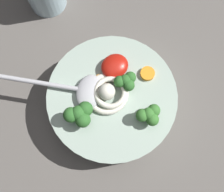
{
  "coord_description": "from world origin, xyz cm",
  "views": [
    {
      "loc": [
        -3.06,
        -11.81,
        52.71
      ],
      "look_at": [
        3.32,
        -2.43,
        9.06
      ],
      "focal_mm": 43.85,
      "sensor_mm": 36.0,
      "label": 1
    }
  ],
  "objects": [
    {
      "name": "carrot_slice_extra_b",
      "position": [
        10.36,
        -2.64,
        9.43
      ],
      "size": [
        2.43,
        2.43,
        0.72
      ],
      "primitive_type": "cylinder",
      "color": "orange",
      "rests_on": "soup_bowl"
    },
    {
      "name": "broccoli_floret_front",
      "position": [
        6.11,
        -8.59,
        11.05
      ],
      "size": [
        4.0,
        3.45,
        3.17
      ],
      "color": "#7A9E60",
      "rests_on": "soup_bowl"
    },
    {
      "name": "soup_bowl",
      "position": [
        3.32,
        -2.43,
        6.03
      ],
      "size": [
        21.8,
        21.8,
        6.27
      ],
      "color": "#9EB2A3",
      "rests_on": "table_slab"
    },
    {
      "name": "carrot_slice_rear",
      "position": [
        3.19,
        0.84,
        9.33
      ],
      "size": [
        2.08,
        2.08,
        0.54
      ],
      "primitive_type": "cylinder",
      "color": "orange",
      "rests_on": "soup_bowl"
    },
    {
      "name": "chili_sauce_dollop",
      "position": [
        6.42,
        1.34,
        10.11
      ],
      "size": [
        4.66,
        4.2,
        2.1
      ],
      "primitive_type": "ellipsoid",
      "color": "#B2190F",
      "rests_on": "soup_bowl"
    },
    {
      "name": "soup_spoon",
      "position": [
        -0.43,
        1.18,
        9.86
      ],
      "size": [
        14.76,
        14.37,
        1.6
      ],
      "rotation": [
        0.0,
        0.0,
        2.38
      ],
      "color": "#B7B7BC",
      "rests_on": "soup_bowl"
    },
    {
      "name": "noodle_pile",
      "position": [
        2.9,
        -1.83,
        10.04
      ],
      "size": [
        7.8,
        7.65,
        3.13
      ],
      "color": "silver",
      "rests_on": "soup_bowl"
    },
    {
      "name": "table_slab",
      "position": [
        0.0,
        0.0,
        1.4
      ],
      "size": [
        115.73,
        115.73,
        2.79
      ],
      "primitive_type": "cube",
      "color": "#5B5651",
      "rests_on": "ground"
    },
    {
      "name": "broccoli_floret_right",
      "position": [
        -2.8,
        -2.51,
        11.42
      ],
      "size": [
        4.75,
        4.09,
        3.76
      ],
      "color": "#7A9E60",
      "rests_on": "soup_bowl"
    },
    {
      "name": "broccoli_floret_center",
      "position": [
        6.29,
        -2.05,
        10.93
      ],
      "size": [
        3.76,
        3.23,
        2.97
      ],
      "color": "#7A9E60",
      "rests_on": "soup_bowl"
    }
  ]
}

